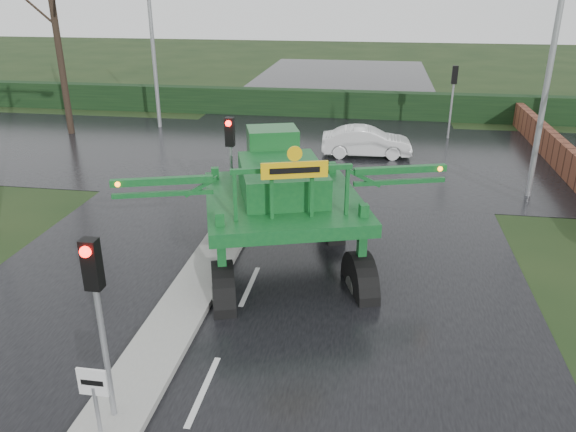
# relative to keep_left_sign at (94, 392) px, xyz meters

# --- Properties ---
(ground) EXTENTS (140.00, 140.00, 0.00)m
(ground) POSITION_rel_keep_left_sign_xyz_m (1.30, 1.50, -1.06)
(ground) COLOR black
(ground) RESTS_ON ground
(road_main) EXTENTS (14.00, 80.00, 0.02)m
(road_main) POSITION_rel_keep_left_sign_xyz_m (1.30, 11.50, -1.05)
(road_main) COLOR black
(road_main) RESTS_ON ground
(road_cross) EXTENTS (80.00, 12.00, 0.02)m
(road_cross) POSITION_rel_keep_left_sign_xyz_m (1.30, 17.50, -1.05)
(road_cross) COLOR black
(road_cross) RESTS_ON ground
(median_island) EXTENTS (1.20, 10.00, 0.16)m
(median_island) POSITION_rel_keep_left_sign_xyz_m (0.00, 4.50, -0.97)
(median_island) COLOR gray
(median_island) RESTS_ON ground
(hedge_row) EXTENTS (44.00, 0.90, 1.50)m
(hedge_row) POSITION_rel_keep_left_sign_xyz_m (1.30, 25.50, -0.31)
(hedge_row) COLOR black
(hedge_row) RESTS_ON ground
(brick_wall) EXTENTS (0.40, 20.00, 1.20)m
(brick_wall) POSITION_rel_keep_left_sign_xyz_m (11.80, 17.50, -0.46)
(brick_wall) COLOR #592D1E
(brick_wall) RESTS_ON ground
(keep_left_sign) EXTENTS (0.50, 0.07, 1.35)m
(keep_left_sign) POSITION_rel_keep_left_sign_xyz_m (0.00, 0.00, 0.00)
(keep_left_sign) COLOR gray
(keep_left_sign) RESTS_ON ground
(traffic_signal_near) EXTENTS (0.26, 0.33, 3.52)m
(traffic_signal_near) POSITION_rel_keep_left_sign_xyz_m (0.00, 0.49, 1.53)
(traffic_signal_near) COLOR gray
(traffic_signal_near) RESTS_ON ground
(traffic_signal_mid) EXTENTS (0.26, 0.33, 3.52)m
(traffic_signal_mid) POSITION_rel_keep_left_sign_xyz_m (0.00, 8.99, 1.53)
(traffic_signal_mid) COLOR gray
(traffic_signal_mid) RESTS_ON ground
(traffic_signal_far) EXTENTS (0.26, 0.33, 3.52)m
(traffic_signal_far) POSITION_rel_keep_left_sign_xyz_m (7.80, 21.51, 1.53)
(traffic_signal_far) COLOR gray
(traffic_signal_far) RESTS_ON ground
(street_light_right) EXTENTS (3.85, 0.30, 10.00)m
(street_light_right) POSITION_rel_keep_left_sign_xyz_m (9.49, 13.50, 4.93)
(street_light_right) COLOR gray
(street_light_right) RESTS_ON ground
(street_light_left_far) EXTENTS (3.85, 0.30, 10.00)m
(street_light_left_far) POSITION_rel_keep_left_sign_xyz_m (-6.89, 21.50, 4.93)
(street_light_left_far) COLOR gray
(street_light_left_far) RESTS_ON ground
(crop_sprayer) EXTENTS (8.19, 6.26, 4.77)m
(crop_sprayer) POSITION_rel_keep_left_sign_xyz_m (0.73, 5.04, 1.20)
(crop_sprayer) COLOR black
(crop_sprayer) RESTS_ON ground
(white_sedan) EXTENTS (3.99, 1.62, 1.29)m
(white_sedan) POSITION_rel_keep_left_sign_xyz_m (3.86, 17.70, -1.06)
(white_sedan) COLOR silver
(white_sedan) RESTS_ON ground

